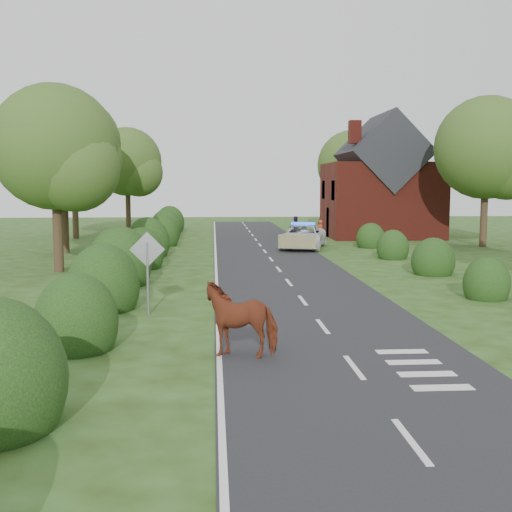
{
  "coord_description": "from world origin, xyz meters",
  "views": [
    {
      "loc": [
        -3.01,
        -17.3,
        3.96
      ],
      "look_at": [
        -1.44,
        6.24,
        1.3
      ],
      "focal_mm": 45.0,
      "sensor_mm": 36.0,
      "label": 1
    }
  ],
  "objects": [
    {
      "name": "road_markings",
      "position": [
        -1.6,
        12.93,
        0.03
      ],
      "size": [
        4.96,
        70.0,
        0.01
      ],
      "color": "white",
      "rests_on": "road"
    },
    {
      "name": "tree_left_a",
      "position": [
        -9.75,
        11.86,
        5.34
      ],
      "size": [
        5.74,
        5.6,
        8.38
      ],
      "color": "#332316",
      "rests_on": "ground"
    },
    {
      "name": "tree_left_b",
      "position": [
        -11.25,
        19.86,
        5.04
      ],
      "size": [
        5.74,
        5.6,
        8.07
      ],
      "color": "#332316",
      "rests_on": "ground"
    },
    {
      "name": "pedestrian_red",
      "position": [
        4.21,
        25.7,
        0.77
      ],
      "size": [
        0.67,
        0.62,
        1.54
      ],
      "primitive_type": "imported",
      "rotation": [
        0.0,
        0.0,
        3.74
      ],
      "color": "#B8361E",
      "rests_on": "ground"
    },
    {
      "name": "road_sign",
      "position": [
        -5.0,
        2.0,
        1.65
      ],
      "size": [
        1.06,
        0.08,
        2.53
      ],
      "color": "gray",
      "rests_on": "ground"
    },
    {
      "name": "tree_left_d",
      "position": [
        -10.23,
        39.85,
        5.64
      ],
      "size": [
        6.15,
        6.0,
        8.89
      ],
      "color": "#332316",
      "rests_on": "ground"
    },
    {
      "name": "hedgerow_right",
      "position": [
        6.6,
        11.21,
        0.55
      ],
      "size": [
        2.1,
        45.78,
        2.1
      ],
      "color": "black",
      "rests_on": "ground"
    },
    {
      "name": "tree_right_b",
      "position": [
        14.29,
        21.84,
        5.94
      ],
      "size": [
        6.56,
        6.4,
        9.4
      ],
      "color": "#332316",
      "rests_on": "ground"
    },
    {
      "name": "hedgerow_left",
      "position": [
        -6.51,
        11.69,
        0.75
      ],
      "size": [
        2.75,
        50.41,
        3.0
      ],
      "color": "black",
      "rests_on": "ground"
    },
    {
      "name": "tree_left_c",
      "position": [
        -12.7,
        29.83,
        6.53
      ],
      "size": [
        6.97,
        6.8,
        10.22
      ],
      "color": "#332316",
      "rests_on": "ground"
    },
    {
      "name": "police_van",
      "position": [
        2.5,
        21.69,
        0.74
      ],
      "size": [
        3.75,
        5.76,
        1.62
      ],
      "rotation": [
        0.0,
        0.0,
        -0.27
      ],
      "color": "white",
      "rests_on": "ground"
    },
    {
      "name": "house",
      "position": [
        9.49,
        30.0,
        3.79
      ],
      "size": [
        8.0,
        7.4,
        9.17
      ],
      "color": "maroon",
      "rests_on": "ground"
    },
    {
      "name": "ground",
      "position": [
        0.0,
        0.0,
        0.0
      ],
      "size": [
        120.0,
        120.0,
        0.0
      ],
      "primitive_type": "plane",
      "color": "#2B3E11"
    },
    {
      "name": "tree_right_c",
      "position": [
        9.27,
        37.85,
        5.34
      ],
      "size": [
        6.15,
        6.0,
        8.58
      ],
      "color": "#332316",
      "rests_on": "ground"
    },
    {
      "name": "pedestrian_purple",
      "position": [
        2.84,
        28.25,
        0.83
      ],
      "size": [
        0.87,
        0.71,
        1.66
      ],
      "primitive_type": "imported",
      "rotation": [
        0.0,
        0.0,
        3.03
      ],
      "color": "#361853",
      "rests_on": "ground"
    },
    {
      "name": "road",
      "position": [
        0.0,
        15.0,
        0.01
      ],
      "size": [
        6.0,
        70.0,
        0.02
      ],
      "primitive_type": "cube",
      "color": "black",
      "rests_on": "ground"
    },
    {
      "name": "cow",
      "position": [
        -2.38,
        -2.68,
        0.72
      ],
      "size": [
        2.14,
        1.31,
        1.44
      ],
      "primitive_type": "imported",
      "rotation": [
        0.0,
        0.0,
        -1.69
      ],
      "color": "brown",
      "rests_on": "ground"
    }
  ]
}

